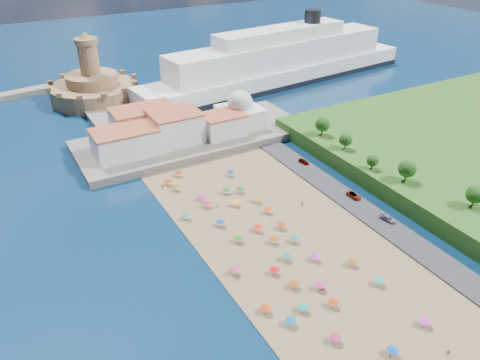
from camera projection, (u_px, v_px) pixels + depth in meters
ground at (273, 250)px, 124.96m from camera, size 700.00×700.00×0.00m
terrace at (193, 138)px, 183.63m from camera, size 90.00×36.00×3.00m
jetty at (113, 119)px, 200.85m from camera, size 18.00×70.00×2.40m
waterfront_buildings at (160, 129)px, 175.39m from camera, size 57.00×29.00×11.00m
domed_building at (240, 112)px, 186.92m from camera, size 16.00×16.00×15.00m
fortress at (93, 87)px, 220.80m from camera, size 40.00×40.00×32.40m
cruise_ship at (280, 63)px, 242.50m from camera, size 161.00×39.44×34.86m
beach_parasols at (295, 271)px, 114.59m from camera, size 31.71×116.57×2.20m
beachgoers at (265, 255)px, 121.24m from camera, size 39.50×102.54×1.87m
parked_cars at (371, 207)px, 140.60m from camera, size 2.76×82.21×1.44m
hillside_trees at (431, 184)px, 135.71m from camera, size 17.81×109.20×7.10m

